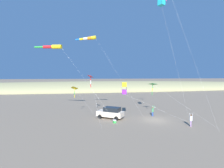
{
  "coord_description": "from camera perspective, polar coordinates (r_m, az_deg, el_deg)",
  "views": [
    {
      "loc": [
        24.31,
        -11.23,
        7.14
      ],
      "look_at": [
        -2.01,
        -6.64,
        5.7
      ],
      "focal_mm": 26.35,
      "sensor_mm": 36.0,
      "label": 1
    }
  ],
  "objects": [
    {
      "name": "parked_car",
      "position": [
        27.61,
        -0.43,
        -9.86
      ],
      "size": [
        3.92,
        4.61,
        1.85
      ],
      "color": "beige",
      "rests_on": "ground_plane"
    },
    {
      "name": "dune_ridge_grassy",
      "position": [
        80.42,
        -1.82,
        -2.01
      ],
      "size": [
        28.0,
        240.0,
        8.38
      ],
      "primitive_type": "ellipsoid",
      "color": "#938E60",
      "rests_on": "ground_plane"
    },
    {
      "name": "kite_delta_red_high_left",
      "position": [
        30.06,
        14.01,
        -0.06
      ],
      "size": [
        9.82,
        6.2,
        5.83
      ],
      "color": "green",
      "rests_on": "ground_plane"
    },
    {
      "name": "ground_plane",
      "position": [
        27.72,
        14.72,
        -11.94
      ],
      "size": [
        600.0,
        600.0,
        0.0
      ],
      "primitive_type": "plane",
      "color": "#756654"
    },
    {
      "name": "person_adult_flyer",
      "position": [
        29.7,
        13.96,
        -8.95
      ],
      "size": [
        0.63,
        0.65,
        1.82
      ],
      "color": "#335199",
      "rests_on": "ground_plane"
    },
    {
      "name": "kite_delta_orange_high_right",
      "position": [
        29.39,
        -7.4,
        2.57
      ],
      "size": [
        8.58,
        1.63,
        7.26
      ],
      "color": "red",
      "rests_on": "ground_plane"
    },
    {
      "name": "kite_delta_green_low_center",
      "position": [
        30.9,
        -12.8,
        -1.43
      ],
      "size": [
        7.04,
        4.74,
        5.13
      ],
      "color": "yellow",
      "rests_on": "ground_plane"
    },
    {
      "name": "kite_box_teal_far_right",
      "position": [
        27.09,
        4.28,
        -1.48
      ],
      "size": [
        6.03,
        9.46,
        5.95
      ],
      "color": "yellow",
      "rests_on": "ground_plane"
    },
    {
      "name": "kite_windsock_purple_drifting",
      "position": [
        31.24,
        -20.08,
        12.01
      ],
      "size": [
        8.83,
        13.35,
        12.44
      ],
      "color": "yellow",
      "rests_on": "ground_plane"
    },
    {
      "name": "person_child_green_jacket",
      "position": [
        25.8,
        25.73,
        -10.94
      ],
      "size": [
        0.67,
        0.64,
        1.87
      ],
      "color": "#8E6B9E",
      "rests_on": "ground_plane"
    },
    {
      "name": "kite_windsock_blue_topmost",
      "position": [
        29.6,
        -8.12,
        15.41
      ],
      "size": [
        3.2,
        11.43,
        13.87
      ],
      "color": "yellow",
      "rests_on": "ground_plane"
    },
    {
      "name": "cooler_box",
      "position": [
        25.22,
        0.89,
        -12.85
      ],
      "size": [
        0.62,
        0.42,
        0.42
      ],
      "color": "green",
      "rests_on": "ground_plane"
    }
  ]
}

